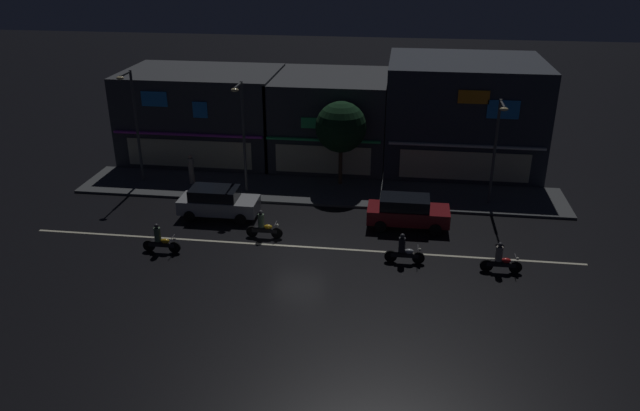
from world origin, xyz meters
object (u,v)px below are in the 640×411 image
streetlamp_east (496,144)px  traffic_cone (195,201)px  parked_car_trailing (218,202)px  motorcycle_lead (404,251)px  streetlamp_mid (242,129)px  pedestrian_on_sidewalk (191,170)px  streetlamp_west (134,118)px  motorcycle_opposite_lane (263,226)px  motorcycle_trailing_far (501,260)px  motorcycle_following (160,240)px  parked_car_near_kerb (407,211)px

streetlamp_east → traffic_cone: streetlamp_east is taller
parked_car_trailing → motorcycle_lead: (10.17, -3.96, -0.24)m
streetlamp_mid → pedestrian_on_sidewalk: streetlamp_mid is taller
streetlamp_east → motorcycle_lead: (-4.79, -7.28, -3.15)m
streetlamp_west → pedestrian_on_sidewalk: 4.56m
streetlamp_east → parked_car_trailing: streetlamp_east is taller
streetlamp_east → motorcycle_opposite_lane: (-11.93, -5.56, -3.15)m
pedestrian_on_sidewalk → motorcycle_trailing_far: pedestrian_on_sidewalk is taller
traffic_cone → pedestrian_on_sidewalk: bearing=111.8°
parked_car_trailing → streetlamp_east: bearing=-167.5°
streetlamp_west → pedestrian_on_sidewalk: (3.21, 0.14, -3.23)m
motorcycle_following → motorcycle_lead: bearing=-170.9°
streetlamp_east → pedestrian_on_sidewalk: streetlamp_east is taller
streetlamp_east → pedestrian_on_sidewalk: bearing=177.0°
motorcycle_opposite_lane → motorcycle_trailing_far: bearing=-8.2°
motorcycle_opposite_lane → pedestrian_on_sidewalk: bearing=134.3°
streetlamp_west → streetlamp_east: 21.12m
streetlamp_east → motorcycle_lead: bearing=-123.4°
streetlamp_east → parked_car_near_kerb: bearing=-145.4°
streetlamp_west → motorcycle_following: size_ratio=3.64×
motorcycle_opposite_lane → motorcycle_trailing_far: same height
motorcycle_lead → motorcycle_following: size_ratio=1.00×
streetlamp_west → streetlamp_east: bearing=-2.2°
pedestrian_on_sidewalk → motorcycle_opposite_lane: 8.82m
motorcycle_opposite_lane → streetlamp_east: bearing=26.7°
streetlamp_east → motorcycle_trailing_far: bearing=-92.9°
streetlamp_east → parked_car_near_kerb: 6.37m
pedestrian_on_sidewalk → motorcycle_trailing_far: 19.46m
motorcycle_trailing_far → traffic_cone: size_ratio=3.45×
parked_car_trailing → motorcycle_following: (-1.61, -4.46, -0.24)m
pedestrian_on_sidewalk → traffic_cone: size_ratio=3.36×
motorcycle_trailing_far → motorcycle_following: bearing=8.0°
streetlamp_mid → pedestrian_on_sidewalk: bearing=164.8°
motorcycle_following → motorcycle_trailing_far: 16.18m
streetlamp_east → motorcycle_lead: streetlamp_east is taller
parked_car_near_kerb → traffic_cone: parked_car_near_kerb is taller
parked_car_near_kerb → motorcycle_trailing_far: size_ratio=2.26×
streetlamp_mid → parked_car_near_kerb: (9.57, -3.16, -3.22)m
streetlamp_mid → parked_car_trailing: streetlamp_mid is taller
pedestrian_on_sidewalk → parked_car_near_kerb: (13.22, -4.15, -0.13)m
parked_car_trailing → motorcycle_following: 4.75m
parked_car_trailing → motorcycle_lead: 10.92m
streetlamp_mid → motorcycle_following: streetlamp_mid is taller
pedestrian_on_sidewalk → motorcycle_lead: 15.46m
parked_car_trailing → motorcycle_trailing_far: parked_car_trailing is taller
motorcycle_following → motorcycle_trailing_far: (16.18, 0.19, 0.00)m
motorcycle_following → traffic_cone: size_ratio=3.45×
motorcycle_lead → motorcycle_opposite_lane: same height
motorcycle_lead → motorcycle_trailing_far: size_ratio=1.00×
pedestrian_on_sidewalk → motorcycle_opposite_lane: bearing=32.1°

